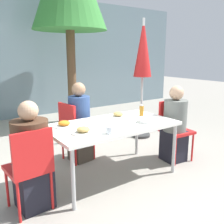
# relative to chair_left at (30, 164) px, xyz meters

# --- Properties ---
(ground_plane) EXTENTS (24.00, 24.00, 0.00)m
(ground_plane) POSITION_rel_chair_left_xyz_m (1.10, 0.17, -0.53)
(ground_plane) COLOR gray
(building_facade) EXTENTS (10.00, 0.20, 3.00)m
(building_facade) POSITION_rel_chair_left_xyz_m (1.10, 4.17, 0.97)
(building_facade) COLOR slate
(building_facade) RESTS_ON ground
(dining_table) EXTENTS (1.61, 0.89, 0.72)m
(dining_table) POSITION_rel_chair_left_xyz_m (1.10, 0.17, 0.14)
(dining_table) COLOR white
(dining_table) RESTS_ON ground
(chair_left) EXTENTS (0.43, 0.43, 0.89)m
(chair_left) POSITION_rel_chair_left_xyz_m (0.00, 0.00, 0.00)
(chair_left) COLOR red
(chair_left) RESTS_ON ground
(person_left) EXTENTS (0.37, 0.37, 1.14)m
(person_left) POSITION_rel_chair_left_xyz_m (0.04, 0.08, 0.00)
(person_left) COLOR black
(person_left) RESTS_ON ground
(chair_right) EXTENTS (0.44, 0.44, 0.89)m
(chair_right) POSITION_rel_chair_left_xyz_m (2.21, 0.14, 0.00)
(chair_right) COLOR red
(chair_right) RESTS_ON ground
(person_right) EXTENTS (0.34, 0.34, 1.14)m
(person_right) POSITION_rel_chair_left_xyz_m (2.16, 0.06, 0.01)
(person_right) COLOR black
(person_right) RESTS_ON ground
(chair_far) EXTENTS (0.45, 0.45, 0.89)m
(chair_far) POSITION_rel_chair_left_xyz_m (0.91, 0.91, 0.00)
(chair_far) COLOR red
(chair_far) RESTS_ON ground
(person_far) EXTENTS (0.32, 0.32, 1.18)m
(person_far) POSITION_rel_chair_left_xyz_m (1.00, 0.87, 0.04)
(person_far) COLOR #473D33
(person_far) RESTS_ON ground
(closed_umbrella) EXTENTS (0.36, 0.36, 2.21)m
(closed_umbrella) POSITION_rel_chair_left_xyz_m (2.50, 1.20, 1.06)
(closed_umbrella) COLOR #333333
(closed_umbrella) RESTS_ON ground
(plate_0) EXTENTS (0.27, 0.27, 0.07)m
(plate_0) POSITION_rel_chair_left_xyz_m (0.61, 0.03, 0.22)
(plate_0) COLOR white
(plate_0) RESTS_ON dining_table
(plate_1) EXTENTS (0.26, 0.26, 0.07)m
(plate_1) POSITION_rel_chair_left_xyz_m (0.55, 0.40, 0.22)
(plate_1) COLOR white
(plate_1) RESTS_ON dining_table
(plate_2) EXTENTS (0.25, 0.25, 0.07)m
(plate_2) POSITION_rel_chair_left_xyz_m (1.37, 0.41, 0.22)
(plate_2) COLOR white
(plate_2) RESTS_ON dining_table
(bottle) EXTENTS (0.06, 0.06, 0.19)m
(bottle) POSITION_rel_chair_left_xyz_m (1.59, 0.17, 0.28)
(bottle) COLOR #B7751E
(bottle) RESTS_ON dining_table
(drinking_cup) EXTENTS (0.08, 0.08, 0.08)m
(drinking_cup) POSITION_rel_chair_left_xyz_m (0.84, -0.15, 0.23)
(drinking_cup) COLOR silver
(drinking_cup) RESTS_ON dining_table
(salad_bowl) EXTENTS (0.18, 0.18, 0.06)m
(salad_bowl) POSITION_rel_chair_left_xyz_m (1.49, -0.02, 0.22)
(salad_bowl) COLOR white
(salad_bowl) RESTS_ON dining_table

